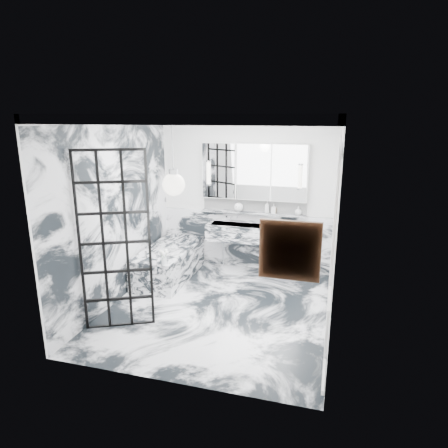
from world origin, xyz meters
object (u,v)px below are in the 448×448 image
(trough_sink, at_px, (251,233))
(bathtub, at_px, (169,262))
(crittall_door, at_px, (115,243))
(mirror_cabinet, at_px, (254,172))

(trough_sink, distance_m, bathtub, 1.55)
(bathtub, bearing_deg, trough_sink, 26.48)
(crittall_door, distance_m, mirror_cabinet, 2.96)
(mirror_cabinet, bearing_deg, bathtub, -147.94)
(trough_sink, relative_size, bathtub, 0.97)
(crittall_door, xyz_separation_m, mirror_cabinet, (1.29, 2.58, 0.63))
(crittall_door, relative_size, mirror_cabinet, 1.25)
(bathtub, bearing_deg, mirror_cabinet, 32.06)
(trough_sink, relative_size, mirror_cabinet, 0.84)
(trough_sink, bearing_deg, bathtub, -153.52)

